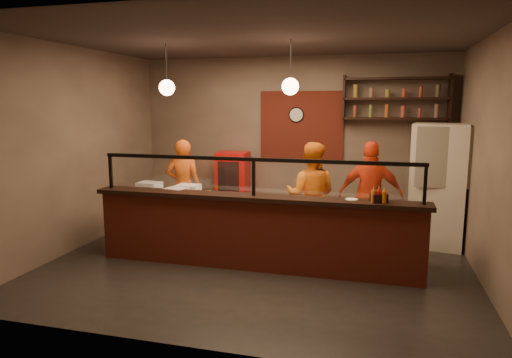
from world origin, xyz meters
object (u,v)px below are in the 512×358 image
(cook_left, at_px, (184,187))
(cook_right, at_px, (371,195))
(pizza_dough, at_px, (286,200))
(condiment_caddy, at_px, (379,198))
(pepper_mill, at_px, (377,194))
(wall_clock, at_px, (296,115))
(fridge, at_px, (438,185))
(cook_mid, at_px, (311,195))
(red_cooler, at_px, (233,187))

(cook_left, relative_size, cook_right, 0.98)
(pizza_dough, bearing_deg, condiment_caddy, -21.26)
(cook_right, xyz_separation_m, pepper_mill, (0.10, -1.40, 0.29))
(wall_clock, relative_size, pepper_mill, 1.59)
(condiment_caddy, distance_m, pepper_mill, 0.09)
(cook_left, height_order, fridge, fridge)
(wall_clock, relative_size, cook_left, 0.18)
(wall_clock, distance_m, pizza_dough, 2.56)
(cook_left, distance_m, condiment_caddy, 3.64)
(cook_mid, height_order, cook_right, cook_right)
(cook_right, relative_size, pizza_dough, 3.13)
(cook_left, relative_size, red_cooler, 1.23)
(fridge, bearing_deg, condiment_caddy, -107.67)
(red_cooler, height_order, pepper_mill, red_cooler)
(cook_mid, relative_size, condiment_caddy, 8.76)
(cook_right, height_order, condiment_caddy, cook_right)
(cook_mid, bearing_deg, cook_right, -163.83)
(pepper_mill, bearing_deg, cook_right, 93.87)
(cook_mid, relative_size, cook_right, 0.99)
(wall_clock, distance_m, pepper_mill, 3.24)
(condiment_caddy, height_order, pepper_mill, pepper_mill)
(cook_right, bearing_deg, cook_mid, 13.47)
(wall_clock, bearing_deg, condiment_caddy, -60.42)
(wall_clock, xyz_separation_m, pepper_mill, (1.55, -2.68, -0.95))
(cook_left, relative_size, fridge, 0.85)
(cook_left, xyz_separation_m, red_cooler, (0.59, 1.03, -0.16))
(wall_clock, xyz_separation_m, fridge, (2.50, -0.92, -1.10))
(fridge, relative_size, pizza_dough, 3.63)
(wall_clock, distance_m, cook_left, 2.56)
(cook_right, bearing_deg, wall_clock, -44.06)
(cook_mid, xyz_separation_m, pizza_dough, (-0.26, -0.70, 0.05))
(fridge, distance_m, red_cooler, 3.75)
(pepper_mill, bearing_deg, cook_mid, 132.08)
(condiment_caddy, bearing_deg, red_cooler, 138.38)
(pizza_dough, bearing_deg, wall_clock, 96.51)
(cook_right, bearing_deg, condiment_caddy, 91.81)
(cook_mid, distance_m, pepper_mill, 1.56)
(pizza_dough, bearing_deg, cook_right, 39.12)
(wall_clock, xyz_separation_m, pizza_dough, (0.26, -2.25, -1.19))
(cook_left, relative_size, cook_mid, 0.99)
(fridge, bearing_deg, cook_right, -151.80)
(fridge, xyz_separation_m, red_cooler, (-3.69, 0.61, -0.31))
(cook_left, height_order, red_cooler, cook_left)
(fridge, bearing_deg, wall_clock, 169.02)
(fridge, height_order, red_cooler, fridge)
(cook_left, bearing_deg, red_cooler, -130.57)
(cook_right, distance_m, red_cooler, 2.82)
(cook_left, relative_size, pizza_dough, 3.08)
(cook_mid, bearing_deg, red_cooler, -35.84)
(fridge, bearing_deg, pizza_dough, -140.10)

